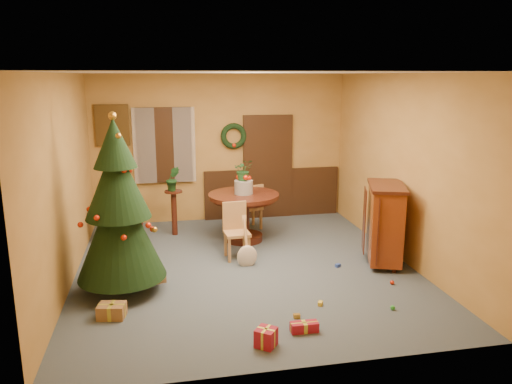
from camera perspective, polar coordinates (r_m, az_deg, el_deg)
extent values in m
plane|color=#36434E|center=(7.70, -1.25, -8.64)|extent=(5.50, 5.50, 0.00)
plane|color=silver|center=(7.15, -1.37, 13.47)|extent=(5.50, 5.50, 0.00)
plane|color=olive|center=(9.97, -4.05, 5.00)|extent=(5.00, 0.00, 5.00)
plane|color=olive|center=(4.69, 4.55, -4.40)|extent=(5.00, 0.00, 5.00)
plane|color=olive|center=(7.30, -21.03, 1.13)|extent=(0.00, 5.50, 5.50)
plane|color=olive|center=(8.10, 16.42, 2.59)|extent=(0.00, 5.50, 5.50)
cube|color=black|center=(10.29, 1.87, -0.10)|extent=(2.80, 0.06, 1.00)
cube|color=black|center=(10.15, 1.35, 2.88)|extent=(1.00, 0.08, 2.10)
cube|color=white|center=(10.19, 1.31, 2.63)|extent=(0.80, 0.03, 1.90)
cube|color=black|center=(9.83, -10.42, 5.29)|extent=(1.05, 0.08, 1.45)
cube|color=white|center=(9.86, -10.42, 5.31)|extent=(0.88, 0.03, 1.25)
cube|color=white|center=(9.79, -12.65, 5.15)|extent=(0.42, 0.02, 1.45)
cube|color=white|center=(9.80, -8.19, 5.34)|extent=(0.42, 0.02, 1.45)
torus|color=black|center=(9.90, -2.57, 6.41)|extent=(0.51, 0.11, 0.51)
cube|color=#4C3819|center=(9.83, -16.10, 7.34)|extent=(0.62, 0.05, 0.78)
cube|color=gray|center=(9.86, -16.09, 7.35)|extent=(0.48, 0.02, 0.62)
cylinder|color=black|center=(8.70, -1.42, -0.42)|extent=(1.24, 1.24, 0.07)
cylinder|color=black|center=(8.72, -1.42, -0.84)|extent=(1.11, 1.11, 0.04)
cylinder|color=black|center=(8.80, -1.41, -2.94)|extent=(0.20, 0.20, 0.69)
cylinder|color=black|center=(8.91, -1.39, -5.20)|extent=(0.66, 0.66, 0.11)
cylinder|color=slate|center=(8.66, -1.43, 0.56)|extent=(0.32, 0.32, 0.24)
imported|color=#1E4C23|center=(8.60, -1.44, 2.53)|extent=(0.33, 0.29, 0.37)
cube|color=#A17540|center=(7.95, -2.20, -4.76)|extent=(0.41, 0.41, 0.05)
cube|color=#A17540|center=(8.04, -2.48, -2.70)|extent=(0.39, 0.06, 0.46)
cube|color=#A17540|center=(8.20, -1.35, -5.79)|extent=(0.04, 0.04, 0.40)
cube|color=#A17540|center=(8.14, -3.51, -5.96)|extent=(0.04, 0.04, 0.40)
cube|color=#A17540|center=(7.91, -0.82, -6.50)|extent=(0.04, 0.04, 0.40)
cube|color=#A17540|center=(7.85, -3.06, -6.69)|extent=(0.04, 0.04, 0.40)
cube|color=#A17540|center=(9.50, -0.70, -1.80)|extent=(0.48, 0.48, 0.05)
cube|color=#A17540|center=(9.29, -0.20, -0.58)|extent=(0.37, 0.15, 0.45)
cube|color=#A17540|center=(9.36, -1.08, -3.39)|extent=(0.05, 0.05, 0.39)
cube|color=#A17540|center=(9.50, 0.57, -3.13)|extent=(0.05, 0.05, 0.39)
cube|color=#A17540|center=(9.62, -1.94, -2.93)|extent=(0.05, 0.05, 0.39)
cube|color=#A17540|center=(9.76, -0.32, -2.69)|extent=(0.05, 0.05, 0.39)
cylinder|color=black|center=(9.24, -9.33, -2.44)|extent=(0.10, 0.10, 0.81)
cylinder|color=black|center=(9.14, -9.43, 0.06)|extent=(0.32, 0.32, 0.03)
imported|color=#19471E|center=(9.09, -9.48, 1.51)|extent=(0.26, 0.21, 0.45)
cylinder|color=#382111|center=(7.11, -14.94, -9.92)|extent=(0.15, 0.15, 0.26)
cone|color=black|center=(6.85, -15.32, -3.90)|extent=(1.17, 1.17, 1.39)
cone|color=black|center=(6.69, -15.65, 1.36)|extent=(0.85, 0.85, 1.01)
cone|color=black|center=(6.61, -15.91, 5.43)|extent=(0.56, 0.56, 0.64)
sphere|color=#C08B2D|center=(6.58, -16.09, 8.38)|extent=(0.11, 0.11, 0.11)
cube|color=black|center=(9.02, -15.24, -1.48)|extent=(0.81, 0.48, 0.04)
cube|color=black|center=(9.05, -15.19, -2.19)|extent=(0.76, 0.44, 0.16)
cube|color=black|center=(9.14, -17.13, -3.63)|extent=(0.08, 0.27, 0.63)
cube|color=black|center=(9.09, -13.08, -3.47)|extent=(0.08, 0.27, 0.63)
cube|color=#62200B|center=(7.93, 14.52, -3.48)|extent=(0.74, 1.02, 1.14)
cube|color=black|center=(7.79, 14.76, 0.66)|extent=(0.81, 1.09, 0.05)
cylinder|color=black|center=(7.80, 15.49, -8.53)|extent=(0.06, 0.06, 0.08)
cylinder|color=black|center=(8.45, 13.15, -6.68)|extent=(0.06, 0.06, 0.08)
cube|color=brown|center=(6.44, -16.16, -12.92)|extent=(0.36, 0.29, 0.17)
cube|color=gold|center=(6.44, -16.16, -12.92)|extent=(0.32, 0.09, 0.17)
cube|color=gold|center=(6.44, -16.16, -12.92)|extent=(0.09, 0.24, 0.17)
cube|color=maroon|center=(5.61, 1.15, -16.29)|extent=(0.28, 0.28, 0.20)
cube|color=gold|center=(5.61, 1.15, -16.29)|extent=(0.18, 0.15, 0.21)
cube|color=gold|center=(5.61, 1.15, -16.29)|extent=(0.15, 0.18, 0.21)
cube|color=brown|center=(7.32, -11.45, -9.51)|extent=(0.31, 0.26, 0.15)
cube|color=gold|center=(7.32, -11.45, -9.51)|extent=(0.28, 0.10, 0.15)
cube|color=gold|center=(7.32, -11.45, -9.51)|extent=(0.09, 0.20, 0.15)
cube|color=maroon|center=(5.94, 5.54, -15.10)|extent=(0.32, 0.13, 0.11)
cube|color=gold|center=(5.94, 5.54, -15.10)|extent=(0.32, 0.02, 0.11)
cube|color=gold|center=(5.94, 5.54, -15.10)|extent=(0.05, 0.13, 0.11)
cube|color=#2645A8|center=(7.82, 9.32, -8.28)|extent=(0.09, 0.08, 0.05)
sphere|color=green|center=(6.63, 15.35, -12.63)|extent=(0.06, 0.06, 0.06)
cube|color=gold|center=(6.57, 7.37, -12.52)|extent=(0.09, 0.09, 0.05)
sphere|color=red|center=(7.36, 15.30, -9.95)|extent=(0.06, 0.06, 0.06)
cube|color=#C08B2D|center=(6.23, 4.67, -13.95)|extent=(0.08, 0.05, 0.05)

